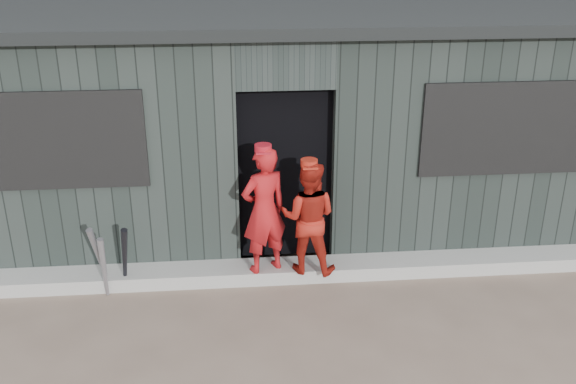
{
  "coord_description": "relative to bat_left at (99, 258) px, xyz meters",
  "views": [
    {
      "loc": [
        -0.54,
        -4.2,
        3.51
      ],
      "look_at": [
        0.0,
        1.8,
        1.0
      ],
      "focal_mm": 40.0,
      "sensor_mm": 36.0,
      "label": 1
    }
  ],
  "objects": [
    {
      "name": "curb",
      "position": [
        1.94,
        0.11,
        -0.31
      ],
      "size": [
        8.0,
        0.36,
        0.15
      ],
      "primitive_type": "cube",
      "color": "#A3A39E",
      "rests_on": "ground"
    },
    {
      "name": "bat_left",
      "position": [
        0.0,
        0.0,
        0.0
      ],
      "size": [
        0.15,
        0.33,
        0.77
      ],
      "primitive_type": "cone",
      "rotation": [
        0.33,
        0.0,
        -0.28
      ],
      "color": "gray",
      "rests_on": "ground"
    },
    {
      "name": "bat_mid",
      "position": [
        0.06,
        -0.14,
        -0.04
      ],
      "size": [
        0.09,
        0.17,
        0.69
      ],
      "primitive_type": "cone",
      "rotation": [
        0.14,
        0.0,
        0.13
      ],
      "color": "gray",
      "rests_on": "ground"
    },
    {
      "name": "bat_right",
      "position": [
        0.26,
        -0.04,
        -0.0
      ],
      "size": [
        0.18,
        0.32,
        0.77
      ],
      "primitive_type": "cone",
      "rotation": [
        0.32,
        0.0,
        0.37
      ],
      "color": "black",
      "rests_on": "ground"
    },
    {
      "name": "player_red_left",
      "position": [
        1.69,
        0.04,
        0.44
      ],
      "size": [
        0.59,
        0.5,
        1.36
      ],
      "primitive_type": "imported",
      "rotation": [
        0.0,
        0.0,
        3.58
      ],
      "color": "red",
      "rests_on": "curb"
    },
    {
      "name": "player_red_right",
      "position": [
        2.14,
        -0.01,
        0.37
      ],
      "size": [
        0.69,
        0.6,
        1.21
      ],
      "primitive_type": "imported",
      "rotation": [
        0.0,
        0.0,
        2.87
      ],
      "color": "#AB2015",
      "rests_on": "curb"
    },
    {
      "name": "player_grey_back",
      "position": [
        2.07,
        0.78,
        0.2
      ],
      "size": [
        0.65,
        0.52,
        1.16
      ],
      "primitive_type": "imported",
      "rotation": [
        0.0,
        0.0,
        2.86
      ],
      "color": "#ABABAB",
      "rests_on": "ground"
    },
    {
      "name": "dugout",
      "position": [
        1.94,
        1.8,
        0.9
      ],
      "size": [
        8.3,
        3.3,
        2.62
      ],
      "color": "black",
      "rests_on": "ground"
    }
  ]
}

